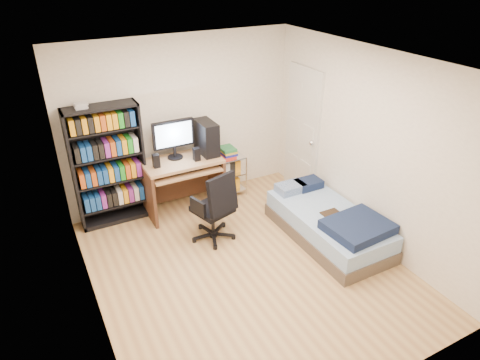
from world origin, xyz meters
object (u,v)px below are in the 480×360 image
computer_desk (188,162)px  media_shelf (108,165)px  office_chair (215,218)px  bed (329,224)px

computer_desk → media_shelf: bearing=171.1°
computer_desk → office_chair: size_ratio=1.39×
media_shelf → bed: (2.43, -1.82, -0.65)m
media_shelf → computer_desk: 1.11m
computer_desk → bed: 2.19m
bed → office_chair: bearing=152.4°
media_shelf → office_chair: 1.64m
computer_desk → bed: (1.34, -1.65, -0.53)m
bed → media_shelf: bearing=143.2°
bed → computer_desk: bearing=129.2°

